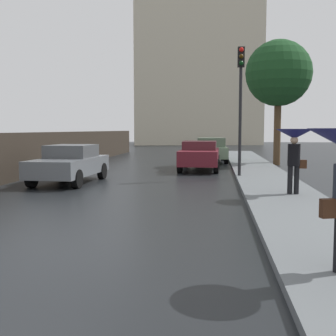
% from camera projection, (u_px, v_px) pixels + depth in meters
% --- Properties ---
extents(ground, '(120.00, 120.00, 0.00)m').
position_uv_depth(ground, '(9.00, 255.00, 6.64)').
color(ground, black).
extents(car_green_near_kerb, '(2.03, 4.28, 1.45)m').
position_uv_depth(car_green_near_kerb, '(211.00, 149.00, 25.33)').
color(car_green_near_kerb, slate).
rests_on(car_green_near_kerb, ground).
extents(car_grey_mid_road, '(1.96, 4.17, 1.38)m').
position_uv_depth(car_grey_mid_road, '(70.00, 163.00, 15.50)').
color(car_grey_mid_road, slate).
rests_on(car_grey_mid_road, ground).
extents(car_maroon_behind_camera, '(1.89, 4.41, 1.39)m').
position_uv_depth(car_maroon_behind_camera, '(200.00, 155.00, 20.25)').
color(car_maroon_behind_camera, maroon).
rests_on(car_maroon_behind_camera, ground).
extents(pedestrian_with_umbrella_near, '(1.03, 1.03, 1.82)m').
position_uv_depth(pedestrian_with_umbrella_near, '(294.00, 142.00, 11.82)').
color(pedestrian_with_umbrella_near, black).
rests_on(pedestrian_with_umbrella_near, sidewalk_strip).
extents(traffic_light, '(0.26, 0.39, 4.94)m').
position_uv_depth(traffic_light, '(241.00, 88.00, 16.41)').
color(traffic_light, black).
rests_on(traffic_light, sidewalk_strip).
extents(street_tree_near, '(3.54, 3.54, 6.72)m').
position_uv_depth(street_tree_near, '(279.00, 74.00, 22.87)').
color(street_tree_near, '#4C3823').
rests_on(street_tree_near, ground).
extents(distant_tower, '(17.18, 11.16, 25.52)m').
position_uv_depth(distant_tower, '(195.00, 67.00, 55.03)').
color(distant_tower, beige).
rests_on(distant_tower, ground).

